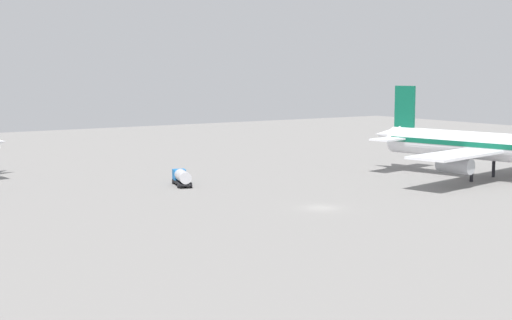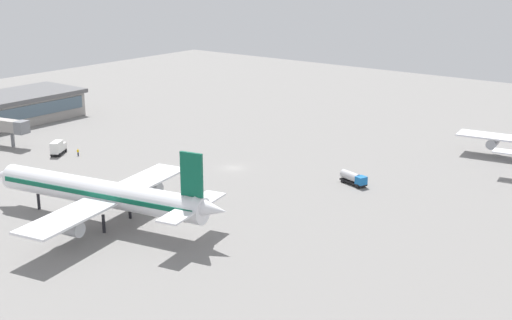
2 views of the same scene
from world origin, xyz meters
name	(u,v)px [view 1 (image 1 of 2)]	position (x,y,z in m)	size (l,w,h in m)	color
ground	(321,208)	(0.00, 0.00, 0.00)	(288.00, 288.00, 0.00)	gray
airplane_taxiing	(499,147)	(38.74, 2.68, 5.48)	(39.98, 49.24, 15.07)	white
fuel_truck	(182,177)	(-6.09, 26.72, 1.39)	(3.70, 6.58, 2.50)	black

